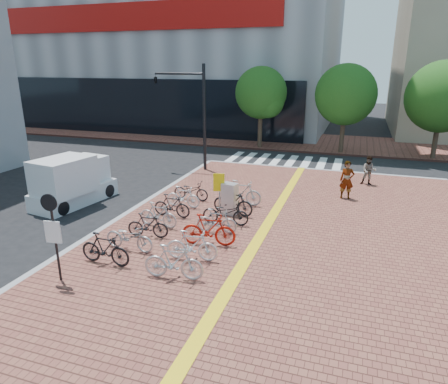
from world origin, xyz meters
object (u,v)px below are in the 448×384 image
(bike_12, at_px, (233,202))
(bike_13, at_px, (241,193))
(pedestrian_a, at_px, (347,180))
(bike_4, at_px, (172,205))
(utility_box, at_px, (230,199))
(bike_1, at_px, (129,237))
(bike_11, at_px, (225,213))
(bike_8, at_px, (192,246))
(bike_3, at_px, (158,215))
(bike_10, at_px, (217,221))
(bike_9, at_px, (209,230))
(pedestrian_b, at_px, (369,171))
(bike_0, at_px, (105,249))
(bike_5, at_px, (183,197))
(bike_2, at_px, (148,225))
(traffic_light_pole, at_px, (182,97))
(yellow_sign, at_px, (219,186))
(notice_sign, at_px, (53,227))
(box_truck, at_px, (72,181))
(bike_7, at_px, (174,262))
(bike_6, at_px, (191,190))

(bike_12, relative_size, bike_13, 0.96)
(pedestrian_a, bearing_deg, bike_4, -154.52)
(bike_12, relative_size, utility_box, 1.35)
(bike_1, distance_m, bike_11, 4.01)
(bike_8, bearing_deg, bike_12, -8.45)
(bike_11, relative_size, bike_13, 0.99)
(bike_3, xyz_separation_m, bike_10, (2.35, 0.19, -0.02))
(bike_8, relative_size, bike_9, 0.89)
(bike_12, height_order, bike_13, bike_13)
(bike_3, relative_size, pedestrian_b, 1.08)
(pedestrian_a, bearing_deg, bike_3, -148.65)
(bike_0, bearing_deg, bike_5, -0.36)
(bike_4, xyz_separation_m, pedestrian_b, (7.75, 7.50, 0.27))
(bike_2, relative_size, traffic_light_pole, 0.25)
(utility_box, xyz_separation_m, yellow_sign, (-0.44, -0.08, 0.54))
(yellow_sign, height_order, notice_sign, notice_sign)
(bike_1, bearing_deg, traffic_light_pole, 17.41)
(box_truck, bearing_deg, bike_3, -16.89)
(utility_box, distance_m, yellow_sign, 0.70)
(bike_7, height_order, bike_13, bike_13)
(bike_1, relative_size, bike_4, 1.12)
(pedestrian_b, xyz_separation_m, box_truck, (-13.01, -7.07, 0.17))
(bike_6, xyz_separation_m, bike_8, (2.42, -5.58, 0.06))
(bike_10, bearing_deg, pedestrian_b, -37.91)
(utility_box, height_order, box_truck, box_truck)
(bike_1, distance_m, bike_8, 2.31)
(bike_9, xyz_separation_m, pedestrian_a, (4.33, 6.86, 0.33))
(bike_9, xyz_separation_m, bike_11, (-0.04, 2.00, -0.09))
(bike_13, bearing_deg, bike_0, 160.37)
(bike_0, bearing_deg, bike_3, -1.57)
(pedestrian_b, bearing_deg, bike_1, -125.57)
(traffic_light_pole, height_order, box_truck, traffic_light_pole)
(bike_0, bearing_deg, traffic_light_pole, 13.89)
(bike_9, relative_size, utility_box, 1.43)
(bike_8, bearing_deg, bike_13, -8.14)
(bike_10, relative_size, bike_13, 0.83)
(bike_4, relative_size, bike_8, 0.95)
(bike_9, height_order, bike_13, bike_9)
(bike_8, relative_size, bike_12, 0.94)
(bike_0, distance_m, bike_7, 2.45)
(bike_4, relative_size, bike_12, 0.89)
(bike_8, relative_size, traffic_light_pole, 0.28)
(bike_5, bearing_deg, yellow_sign, -96.15)
(bike_4, xyz_separation_m, traffic_light_pole, (-2.95, 7.78, 3.72))
(pedestrian_b, bearing_deg, bike_5, -141.04)
(bike_0, distance_m, box_truck, 7.05)
(bike_8, height_order, traffic_light_pole, traffic_light_pole)
(bike_4, relative_size, box_truck, 0.39)
(bike_10, distance_m, notice_sign, 5.87)
(bike_2, distance_m, bike_12, 3.91)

